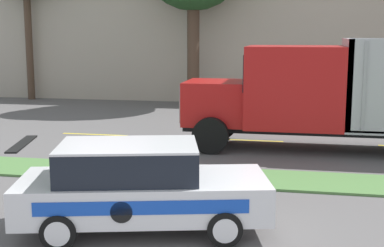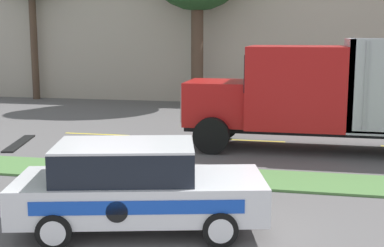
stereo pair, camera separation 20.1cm
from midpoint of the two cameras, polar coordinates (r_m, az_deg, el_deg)
The scene contains 6 objects.
grass_verge at distance 13.22m, azimuth 4.96°, elevation -5.83°, with size 120.00×1.75×0.06m, color #517F42.
centre_line_3 at distance 19.25m, azimuth -10.63°, elevation -1.15°, with size 2.40×0.14×0.01m, color yellow.
centre_line_4 at distance 17.98m, azimuth 5.58°, elevation -1.78°, with size 2.40×0.14×0.01m, color yellow.
dump_truck_mid at distance 16.65m, azimuth 14.02°, elevation 2.76°, with size 10.49×2.69×3.39m.
rally_car at distance 9.76m, azimuth -6.26°, elevation -6.64°, with size 4.76×2.83×1.63m.
store_building_backdrop at distance 33.20m, azimuth 14.32°, elevation 8.62°, with size 39.47×12.10×6.28m.
Camera 1 is at (1.23, -4.57, 3.54)m, focal length 50.00 mm.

